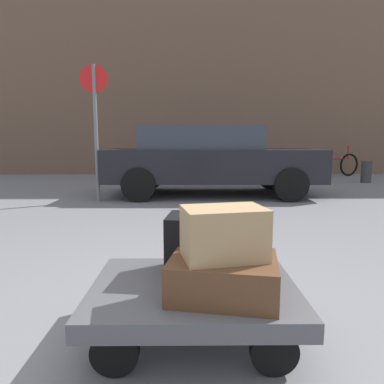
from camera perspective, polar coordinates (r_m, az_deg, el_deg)
The scene contains 12 objects.
ground_plane at distance 2.22m, azimuth 0.29°, elevation -22.76°, with size 60.00×60.00×0.00m, color slate.
building_facade_brick at distance 13.25m, azimuth 9.24°, elevation 25.48°, with size 24.00×1.20×10.12m, color brown.
luggage_cart at distance 2.09m, azimuth 0.29°, elevation -16.42°, with size 1.15×0.88×0.34m.
suitcase_brown_rear_left at distance 1.90m, azimuth 5.05°, elevation -13.42°, with size 0.55×0.43×0.20m, color #51331E.
duffel_bag_black_stacked_top at distance 2.18m, azimuth 3.30°, elevation -8.42°, with size 0.54×0.30×0.36m, color black.
duffel_bag_tan_topmost_pile at distance 1.83m, azimuth 5.15°, elevation -6.59°, with size 0.41×0.27×0.27m, color #9E7F56.
parked_car at distance 7.41m, azimuth 2.82°, elevation 5.39°, with size 4.32×1.95×1.42m.
bicycle_leaning at distance 12.03m, azimuth 22.22°, elevation 4.08°, with size 1.67×0.67×0.96m.
bollard_kerb_near at distance 9.81m, azimuth 13.01°, elevation 3.19°, with size 0.27×0.27×0.59m, color #383838.
bollard_kerb_mid at distance 10.22m, azimuth 20.57°, elevation 3.07°, with size 0.27×0.27×0.59m, color #383838.
bollard_kerb_far at distance 10.68m, azimuth 26.29°, elevation 2.94°, with size 0.27×0.27×0.59m, color #383838.
no_parking_sign at distance 6.84m, azimuth -15.30°, elevation 11.35°, with size 0.50×0.08×2.49m.
Camera 1 is at (-0.03, -1.90, 1.15)m, focal length 33.09 mm.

